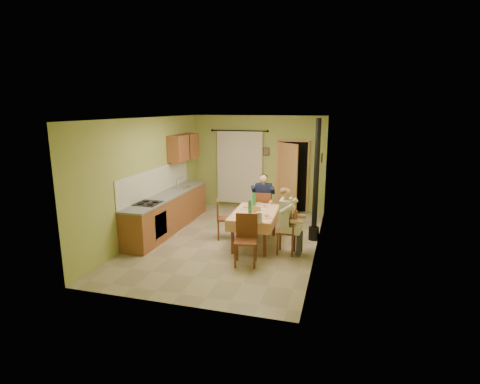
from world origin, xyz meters
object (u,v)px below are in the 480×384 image
(dining_table, at_px, (255,228))
(chair_far, at_px, (263,219))
(stove_flue, at_px, (315,197))
(man_far, at_px, (263,196))
(chair_right, at_px, (287,240))
(chair_left, at_px, (224,226))
(man_right, at_px, (287,213))
(chair_near, at_px, (246,250))

(dining_table, bearing_deg, chair_far, 90.06)
(stove_flue, bearing_deg, man_far, 163.07)
(dining_table, distance_m, chair_far, 1.06)
(dining_table, height_order, man_far, man_far)
(dining_table, bearing_deg, stove_flue, 25.82)
(chair_right, bearing_deg, chair_left, 72.07)
(chair_right, bearing_deg, man_right, 90.00)
(chair_near, bearing_deg, chair_far, -96.05)
(man_right, bearing_deg, chair_near, 140.04)
(chair_near, distance_m, chair_left, 1.58)
(chair_far, height_order, man_right, man_right)
(chair_near, distance_m, chair_right, 1.04)
(chair_near, relative_size, chair_right, 1.07)
(chair_right, bearing_deg, stove_flue, -23.75)
(chair_far, distance_m, man_right, 1.72)
(stove_flue, bearing_deg, dining_table, -151.91)
(chair_right, distance_m, chair_left, 1.65)
(chair_left, bearing_deg, stove_flue, 84.54)
(chair_far, relative_size, stove_flue, 0.35)
(dining_table, xyz_separation_m, chair_left, (-0.78, 0.20, -0.09))
(chair_near, height_order, chair_right, chair_near)
(man_right, xyz_separation_m, stove_flue, (0.49, 1.02, 0.15))
(chair_far, height_order, chair_near, same)
(chair_left, height_order, man_right, man_right)
(chair_far, height_order, chair_left, chair_far)
(stove_flue, bearing_deg, chair_right, -115.06)
(chair_far, relative_size, man_right, 0.71)
(chair_near, xyz_separation_m, chair_right, (0.69, 0.77, -0.00))
(chair_left, height_order, man_far, man_far)
(chair_near, bearing_deg, stove_flue, -132.58)
(chair_right, distance_m, stove_flue, 1.35)
(dining_table, bearing_deg, chair_left, 163.65)
(dining_table, bearing_deg, chair_right, -26.39)
(dining_table, relative_size, stove_flue, 0.58)
(man_far, bearing_deg, chair_left, -134.81)
(chair_near, xyz_separation_m, man_far, (-0.13, 2.19, 0.59))
(chair_near, bearing_deg, man_far, -96.04)
(chair_left, bearing_deg, man_right, 52.01)
(chair_near, relative_size, man_far, 0.71)
(chair_right, height_order, man_far, man_far)
(chair_right, bearing_deg, man_far, 31.51)
(chair_far, bearing_deg, stove_flue, -21.04)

